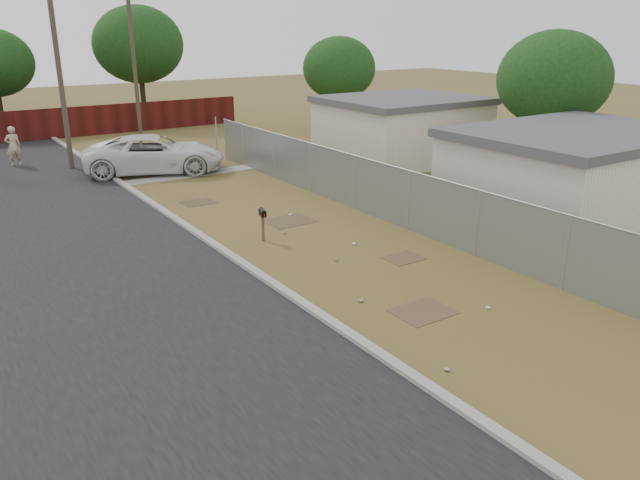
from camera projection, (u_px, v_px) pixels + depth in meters
ground at (331, 247)px, 19.24m from camera, size 120.00×120.00×0.00m
street at (45, 218)px, 22.03m from camera, size 15.10×60.00×0.12m
chainlink_fence at (389, 200)px, 21.42m from camera, size 0.10×27.06×2.02m
utility_poles at (45, 61)px, 32.04m from camera, size 12.60×8.24×9.00m
houses at (478, 148)px, 26.27m from camera, size 9.30×17.24×3.10m
horizon_trees at (116, 58)px, 36.69m from camera, size 33.32×31.94×7.78m
mailbox at (263, 216)px, 19.51m from camera, size 0.26×0.46×1.05m
pickup_truck at (155, 154)px, 28.59m from camera, size 6.86×4.98×1.73m
pedestrian at (13, 146)px, 29.98m from camera, size 0.73×0.51×1.90m
scattered_litter at (355, 266)px, 17.57m from camera, size 3.05×10.91×0.07m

